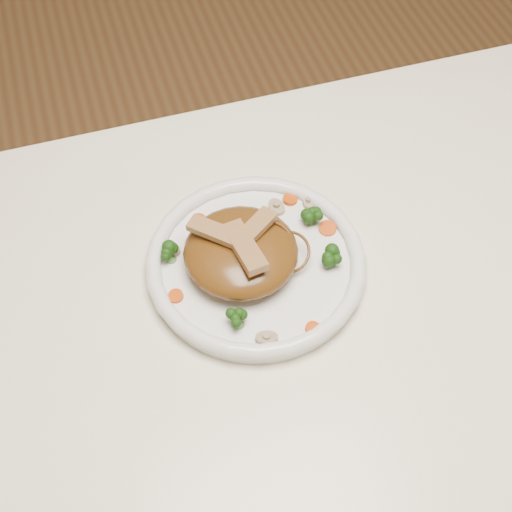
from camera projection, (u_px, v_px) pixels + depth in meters
name	position (u px, v px, depth m)	size (l,w,h in m)	color
ground	(298.00, 507.00, 1.45)	(4.00, 4.00, 0.00)	brown
table	(321.00, 360.00, 0.92)	(1.20, 0.80, 0.75)	white
plate	(256.00, 266.00, 0.88)	(0.27, 0.27, 0.02)	white
noodle_mound	(241.00, 252.00, 0.85)	(0.14, 0.14, 0.05)	#593910
chicken_a	(254.00, 229.00, 0.83)	(0.07, 0.02, 0.01)	tan
chicken_b	(214.00, 231.00, 0.83)	(0.07, 0.02, 0.01)	tan
chicken_c	(245.00, 247.00, 0.82)	(0.08, 0.03, 0.01)	tan
broccoli_0	(312.00, 216.00, 0.90)	(0.02, 0.02, 0.03)	#1D440E
broccoli_1	(170.00, 252.00, 0.86)	(0.03, 0.03, 0.03)	#1D440E
broccoli_2	(238.00, 319.00, 0.81)	(0.02, 0.02, 0.03)	#1D440E
broccoli_3	(332.00, 256.00, 0.86)	(0.03, 0.03, 0.03)	#1D440E
carrot_0	(290.00, 199.00, 0.93)	(0.02, 0.02, 0.01)	#C23507
carrot_1	(176.00, 296.00, 0.84)	(0.02, 0.02, 0.01)	#C23507
carrot_2	(328.00, 228.00, 0.90)	(0.02, 0.02, 0.01)	#C23507
carrot_3	(199.00, 220.00, 0.90)	(0.02, 0.02, 0.01)	#C23507
carrot_4	(313.00, 329.00, 0.81)	(0.02, 0.02, 0.01)	#C23507
mushroom_0	(267.00, 338.00, 0.80)	(0.03, 0.03, 0.01)	tan
mushroom_1	(308.00, 202.00, 0.92)	(0.02, 0.02, 0.01)	tan
mushroom_2	(172.00, 250.00, 0.88)	(0.02, 0.02, 0.01)	tan
mushroom_3	(277.00, 207.00, 0.92)	(0.03, 0.03, 0.01)	tan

